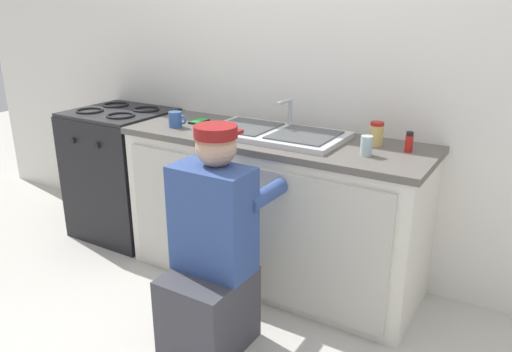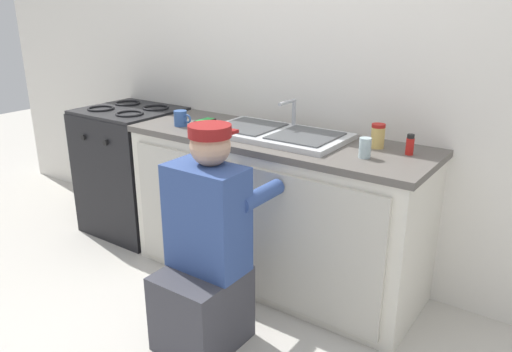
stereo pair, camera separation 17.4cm
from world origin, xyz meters
name	(u,v)px [view 2 (the right image)]	position (x,y,z in m)	size (l,w,h in m)	color
ground_plane	(246,297)	(0.00, 0.00, 0.00)	(12.00, 12.00, 0.00)	beige
back_wall	(309,68)	(0.00, 0.65, 1.25)	(6.00, 0.10, 2.50)	silver
counter_cabinet	(274,213)	(0.00, 0.29, 0.43)	(1.76, 0.62, 0.86)	silver
countertop	(276,140)	(0.00, 0.30, 0.88)	(1.80, 0.62, 0.04)	#5B5651
sink_double_basin	(276,133)	(0.00, 0.30, 0.92)	(0.80, 0.44, 0.19)	silver
stove_range	(134,170)	(-1.24, 0.30, 0.46)	(0.65, 0.62, 0.93)	black
plumber_person	(206,258)	(0.06, -0.41, 0.46)	(0.42, 0.61, 1.10)	#3F3F47
coffee_mug	(181,118)	(-0.62, 0.18, 0.95)	(0.13, 0.08, 0.09)	#335699
condiment_jar	(378,136)	(0.56, 0.41, 0.96)	(0.07, 0.07, 0.13)	#DBB760
water_glass	(365,148)	(0.57, 0.21, 0.95)	(0.06, 0.06, 0.10)	#ADC6CC
cell_phone	(205,121)	(-0.58, 0.36, 0.91)	(0.07, 0.14, 0.01)	black
spice_bottle_red	(410,145)	(0.74, 0.39, 0.95)	(0.04, 0.04, 0.10)	red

